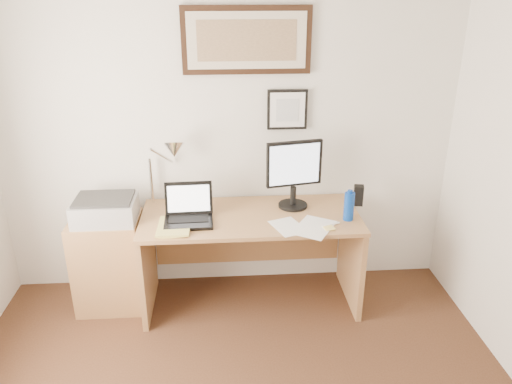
{
  "coord_description": "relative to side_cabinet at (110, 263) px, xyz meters",
  "views": [
    {
      "loc": [
        -0.05,
        -1.67,
        2.33
      ],
      "look_at": [
        0.18,
        1.43,
        1.02
      ],
      "focal_mm": 35.0,
      "sensor_mm": 36.0,
      "label": 1
    }
  ],
  "objects": [
    {
      "name": "laptop",
      "position": [
        0.62,
        -0.11,
        0.44
      ],
      "size": [
        0.35,
        0.3,
        0.26
      ],
      "color": "black",
      "rests_on": "desk"
    },
    {
      "name": "marker_pen",
      "position": [
        1.62,
        -0.26,
        0.39
      ],
      "size": [
        0.14,
        0.06,
        0.02
      ],
      "primitive_type": "cylinder",
      "rotation": [
        0.0,
        1.57,
        0.35
      ],
      "color": "white",
      "rests_on": "desk"
    },
    {
      "name": "wall_back",
      "position": [
        0.92,
        0.32,
        0.89
      ],
      "size": [
        3.5,
        0.02,
        2.5
      ],
      "primitive_type": "cube",
      "color": "white",
      "rests_on": "ground"
    },
    {
      "name": "side_cabinet",
      "position": [
        0.0,
        0.0,
        0.0
      ],
      "size": [
        0.5,
        0.4,
        0.73
      ],
      "primitive_type": "cube",
      "color": "#996B40",
      "rests_on": "floor"
    },
    {
      "name": "paper_sheet_a",
      "position": [
        1.32,
        -0.26,
        0.39
      ],
      "size": [
        0.27,
        0.32,
        0.0
      ],
      "primitive_type": "cube",
      "rotation": [
        0.0,
        0.0,
        0.36
      ],
      "color": "white",
      "rests_on": "desk"
    },
    {
      "name": "lcd_monitor",
      "position": [
        1.4,
        0.07,
        0.68
      ],
      "size": [
        0.42,
        0.22,
        0.52
      ],
      "color": "black",
      "rests_on": "desk"
    },
    {
      "name": "picture_small",
      "position": [
        1.37,
        0.29,
        1.09
      ],
      "size": [
        0.3,
        0.03,
        0.3
      ],
      "color": "black",
      "rests_on": "wall_back"
    },
    {
      "name": "book",
      "position": [
        0.41,
        -0.22,
        0.4
      ],
      "size": [
        0.23,
        0.31,
        0.02
      ],
      "primitive_type": "imported",
      "rotation": [
        0.0,
        0.0,
        -0.02
      ],
      "color": "#D7CF65",
      "rests_on": "desk"
    },
    {
      "name": "paper_sheet_b",
      "position": [
        1.5,
        -0.28,
        0.39
      ],
      "size": [
        0.37,
        0.4,
        0.0
      ],
      "primitive_type": "cube",
      "rotation": [
        0.0,
        0.0,
        -0.55
      ],
      "color": "white",
      "rests_on": "desk"
    },
    {
      "name": "sticky_pad",
      "position": [
        1.6,
        -0.31,
        0.39
      ],
      "size": [
        0.08,
        0.08,
        0.01
      ],
      "primitive_type": "cube",
      "rotation": [
        0.0,
        0.0,
        0.21
      ],
      "color": "#F7E075",
      "rests_on": "desk"
    },
    {
      "name": "desk_lamp",
      "position": [
        0.51,
        0.13,
        0.82
      ],
      "size": [
        0.29,
        0.27,
        0.53
      ],
      "color": "silver",
      "rests_on": "desk"
    },
    {
      "name": "picture_large",
      "position": [
        1.07,
        0.29,
        1.59
      ],
      "size": [
        0.92,
        0.04,
        0.47
      ],
      "color": "black",
      "rests_on": "wall_back"
    },
    {
      "name": "desk",
      "position": [
        1.07,
        0.04,
        0.15
      ],
      "size": [
        1.6,
        0.7,
        0.75
      ],
      "color": "#996B40",
      "rests_on": "floor"
    },
    {
      "name": "speaker",
      "position": [
        1.9,
        0.08,
        0.46
      ],
      "size": [
        0.08,
        0.07,
        0.16
      ],
      "primitive_type": "cube",
      "rotation": [
        0.0,
        0.0,
        -0.19
      ],
      "color": "black",
      "rests_on": "desk"
    },
    {
      "name": "water_bottle",
      "position": [
        1.77,
        -0.17,
        0.49
      ],
      "size": [
        0.07,
        0.07,
        0.21
      ],
      "primitive_type": "cylinder",
      "color": "#0B399B",
      "rests_on": "desk"
    },
    {
      "name": "printer",
      "position": [
        0.02,
        -0.02,
        0.45
      ],
      "size": [
        0.44,
        0.34,
        0.18
      ],
      "color": "#9F9FA1",
      "rests_on": "side_cabinet"
    },
    {
      "name": "bottle_cap",
      "position": [
        1.77,
        -0.17,
        0.6
      ],
      "size": [
        0.04,
        0.04,
        0.02
      ],
      "primitive_type": "cylinder",
      "color": "#0B399B",
      "rests_on": "water_bottle"
    }
  ]
}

